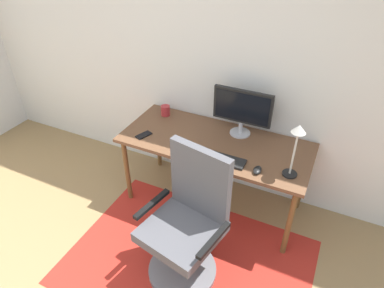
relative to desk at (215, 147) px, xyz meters
The scene contains 10 objects.
wall_back 0.83m from the desk, 125.54° to the left, with size 6.00×0.10×2.60m, color silver.
area_rug 0.96m from the desk, 83.21° to the right, with size 1.88×1.32×0.01m, color #AB271D.
desk is the anchor object (origin of this frame).
monitor 0.40m from the desk, 54.05° to the left, with size 0.51×0.18×0.42m.
keyboard 0.26m from the desk, 61.57° to the right, with size 0.43×0.13×0.02m, color black.
computer_mouse 0.51m from the desk, 28.72° to the right, with size 0.06×0.10×0.03m, color black.
coffee_cup 0.64m from the desk, 160.64° to the left, with size 0.09×0.09×0.10m, color #A2282B.
cell_phone 0.63m from the desk, 162.76° to the right, with size 0.07×0.14×0.01m, color black.
desk_lamp 0.78m from the desk, 14.22° to the right, with size 0.11×0.11×0.43m.
office_chair 0.78m from the desk, 82.52° to the right, with size 0.64×0.59×1.06m.
Camera 1 is at (1.14, -0.44, 2.34)m, focal length 31.69 mm.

